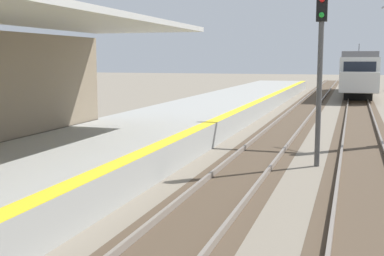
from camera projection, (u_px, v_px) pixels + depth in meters
The scene contains 5 objects.
station_platform at pixel (129, 141), 17.51m from camera, with size 5.00×80.00×0.91m.
track_pair_nearest_platform at pixel (273, 141), 20.01m from camera, with size 2.34×120.00×0.16m.
track_pair_middle at pixel (362, 145), 18.98m from camera, with size 2.34×120.00×0.16m.
approaching_train at pixel (358, 71), 45.63m from camera, with size 2.93×19.60×4.76m.
rail_signal_post at pixel (320, 62), 15.11m from camera, with size 0.32×0.34×5.20m.
Camera 1 is at (4.85, 0.21, 3.30)m, focal length 46.98 mm.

